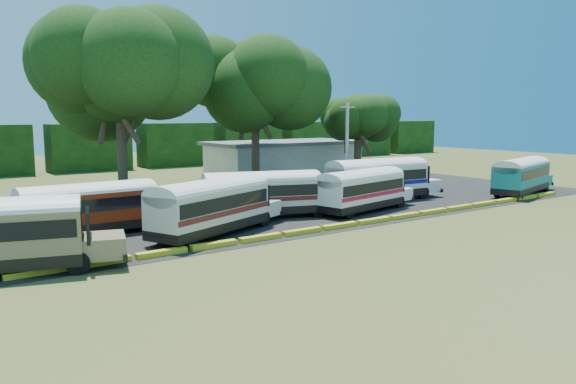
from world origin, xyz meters
TOP-DOWN VIEW (x-y plane):
  - ground at (0.00, 0.00)m, footprint 160.00×160.00m
  - asphalt_strip at (1.00, 12.00)m, footprint 64.00×24.00m
  - curb at (-0.00, 1.00)m, footprint 53.70×0.45m
  - terminal_building at (18.00, 30.00)m, footprint 19.00×9.00m
  - treeline_backdrop at (0.00, 48.00)m, footprint 130.00×4.00m
  - bus_red at (-11.77, 8.13)m, footprint 9.67×2.69m
  - bus_cream_west at (-6.01, 3.81)m, footprint 10.51×6.30m
  - bus_cream_east at (-0.26, 6.92)m, footprint 10.16×5.45m
  - bus_white_red at (6.86, 4.58)m, footprint 9.93×4.22m
  - bus_white_blue at (11.75, 7.74)m, footprint 10.99×3.59m
  - bus_teal at (24.71, 2.77)m, footprint 10.36×4.85m
  - tree_west at (-5.75, 19.68)m, footprint 11.75×11.75m
  - tree_center at (8.87, 22.29)m, footprint 10.95×10.95m
  - tree_east at (21.23, 20.55)m, footprint 6.89×6.89m
  - utility_pole at (11.38, 11.40)m, footprint 1.60×0.30m

SIDE VIEW (x-z plane):
  - ground at x=0.00m, z-range 0.00..0.00m
  - asphalt_strip at x=1.00m, z-range 0.00..0.02m
  - curb at x=0.00m, z-range 0.00..0.30m
  - bus_white_red at x=6.86m, z-range 0.21..3.38m
  - bus_red at x=-11.77m, z-range 0.23..3.39m
  - bus_cream_east at x=-0.26m, z-range 0.21..3.47m
  - bus_teal at x=24.71m, z-range 0.24..3.55m
  - bus_cream_west at x=-6.01m, z-range 0.22..3.62m
  - bus_white_blue at x=11.75m, z-range 0.23..3.78m
  - terminal_building at x=18.00m, z-range 0.03..4.03m
  - treeline_backdrop at x=0.00m, z-range 0.00..6.00m
  - utility_pole at x=11.38m, z-range 0.11..8.33m
  - tree_east at x=21.23m, z-range 2.11..11.53m
  - tree_center at x=8.87m, z-range 3.25..17.86m
  - tree_west at x=-5.75m, z-range 3.20..18.30m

